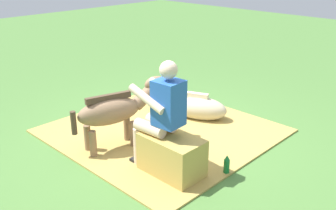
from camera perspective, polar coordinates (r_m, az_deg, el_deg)
ground_plane at (r=5.36m, az=-1.20°, el=-5.11°), size 24.00×24.00×0.00m
hay_patch at (r=5.58m, az=-0.85°, el=-3.82°), size 2.82×2.77×0.02m
hay_bale at (r=4.46m, az=0.54°, el=-7.55°), size 0.73×0.44×0.48m
person_seated at (r=4.33m, az=-1.07°, el=-0.91°), size 0.68×0.44×1.36m
pony_standing at (r=4.97m, az=-7.77°, el=-0.76°), size 0.56×1.32×0.89m
pony_lying at (r=5.98m, az=3.70°, el=-0.22°), size 1.34×0.77×0.42m
soda_bottle at (r=4.56m, az=8.71°, el=-8.81°), size 0.07×0.07×0.25m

